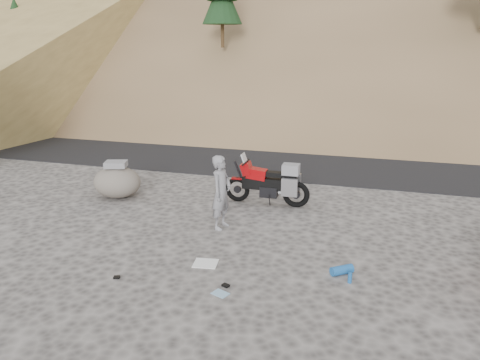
# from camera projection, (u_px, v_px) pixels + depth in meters

# --- Properties ---
(ground) EXTENTS (140.00, 140.00, 0.00)m
(ground) POSITION_uv_depth(u_px,v_px,m) (199.00, 245.00, 10.83)
(ground) COLOR #413E3C
(ground) RESTS_ON ground
(road) EXTENTS (120.00, 7.00, 0.05)m
(road) POSITION_uv_depth(u_px,v_px,m) (278.00, 156.00, 19.11)
(road) COLOR black
(road) RESTS_ON ground
(motorcycle) EXTENTS (2.48, 0.71, 1.48)m
(motorcycle) POSITION_uv_depth(u_px,v_px,m) (271.00, 183.00, 13.32)
(motorcycle) COLOR black
(motorcycle) RESTS_ON ground
(man) EXTENTS (0.56, 0.75, 1.87)m
(man) POSITION_uv_depth(u_px,v_px,m) (222.00, 227.00, 11.82)
(man) COLOR gray
(man) RESTS_ON ground
(boulder) EXTENTS (1.53, 1.34, 1.11)m
(boulder) POSITION_uv_depth(u_px,v_px,m) (117.00, 181.00, 14.00)
(boulder) COLOR #544F48
(boulder) RESTS_ON ground
(gear_white_cloth) EXTENTS (0.56, 0.51, 0.02)m
(gear_white_cloth) POSITION_uv_depth(u_px,v_px,m) (206.00, 263.00, 9.90)
(gear_white_cloth) COLOR white
(gear_white_cloth) RESTS_ON ground
(gear_blue_mat) EXTENTS (0.49, 0.43, 0.19)m
(gear_blue_mat) POSITION_uv_depth(u_px,v_px,m) (342.00, 270.00, 9.43)
(gear_blue_mat) COLOR #1A58A0
(gear_blue_mat) RESTS_ON ground
(gear_bottle) EXTENTS (0.10, 0.10, 0.21)m
(gear_bottle) POSITION_uv_depth(u_px,v_px,m) (350.00, 278.00, 9.09)
(gear_bottle) COLOR #1A58A0
(gear_bottle) RESTS_ON ground
(gear_glove_a) EXTENTS (0.17, 0.15, 0.04)m
(gear_glove_a) POSITION_uv_depth(u_px,v_px,m) (226.00, 285.00, 8.99)
(gear_glove_a) COLOR black
(gear_glove_a) RESTS_ON ground
(gear_glove_b) EXTENTS (0.14, 0.12, 0.04)m
(gear_glove_b) POSITION_uv_depth(u_px,v_px,m) (117.00, 277.00, 9.29)
(gear_glove_b) COLOR black
(gear_glove_b) RESTS_ON ground
(gear_blue_cloth) EXTENTS (0.37, 0.32, 0.01)m
(gear_blue_cloth) POSITION_uv_depth(u_px,v_px,m) (220.00, 294.00, 8.72)
(gear_blue_cloth) COLOR #81ABC8
(gear_blue_cloth) RESTS_ON ground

